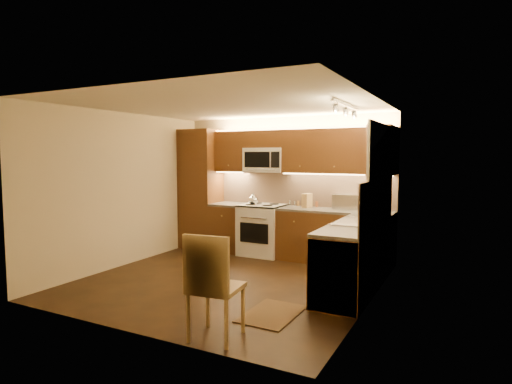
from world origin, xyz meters
The scene contains 37 objects.
floor centered at (0.00, 0.00, 0.00)m, with size 4.00×4.00×0.01m, color black.
ceiling centered at (0.00, 0.00, 2.50)m, with size 4.00×4.00×0.01m, color beige.
wall_back centered at (0.00, 2.00, 1.25)m, with size 4.00×0.01×2.50m, color #C6B791.
wall_front centered at (0.00, -2.00, 1.25)m, with size 4.00×0.01×2.50m, color #C6B791.
wall_left centered at (-2.00, 0.00, 1.25)m, with size 0.01×4.00×2.50m, color #C6B791.
wall_right centered at (2.00, 0.00, 1.25)m, with size 0.01×4.00×2.50m, color #C6B791.
pantry centered at (-1.65, 1.70, 1.15)m, with size 0.70×0.60×2.30m, color #40250D.
base_cab_back_left centered at (-0.99, 1.70, 0.43)m, with size 0.62×0.60×0.86m, color #40250D.
counter_back_left centered at (-0.99, 1.70, 0.88)m, with size 0.62×0.60×0.04m, color #3B3835.
base_cab_back_right centered at (1.04, 1.70, 0.43)m, with size 1.92×0.60×0.86m, color #40250D.
counter_back_right centered at (1.04, 1.70, 0.88)m, with size 1.92×0.60×0.04m, color #3B3835.
base_cab_right centered at (1.70, 0.40, 0.43)m, with size 0.60×2.00×0.86m, color #40250D.
counter_right centered at (1.70, 0.40, 0.88)m, with size 0.60×2.00×0.04m, color #3B3835.
dishwasher centered at (1.70, -0.30, 0.43)m, with size 0.58×0.60×0.84m, color silver.
backsplash_back centered at (0.35, 1.99, 1.20)m, with size 3.30×0.02×0.60m, color tan.
backsplash_right centered at (1.99, 0.40, 1.20)m, with size 0.02×2.00×0.60m, color tan.
upper_cab_back_left centered at (-0.99, 1.82, 1.88)m, with size 0.62×0.35×0.75m, color #40250D.
upper_cab_back_right centered at (1.04, 1.82, 1.88)m, with size 1.92×0.35×0.75m, color #40250D.
upper_cab_bridge centered at (-0.30, 1.82, 2.09)m, with size 0.76×0.35×0.31m, color #40250D.
upper_cab_right_corner centered at (1.82, 1.40, 1.88)m, with size 0.35×0.50×0.75m, color #40250D.
stove centered at (-0.30, 1.68, 0.46)m, with size 0.76×0.65×0.92m, color silver, non-canonical shape.
microwave centered at (-0.30, 1.81, 1.72)m, with size 0.76×0.38×0.44m, color silver, non-canonical shape.
window_frame centered at (1.99, 0.55, 1.60)m, with size 0.03×1.44×1.24m, color silver.
window_blinds centered at (1.97, 0.55, 1.60)m, with size 0.02×1.36×1.16m, color silver.
sink centered at (1.70, 0.55, 0.98)m, with size 0.52×0.86×0.15m, color silver, non-canonical shape.
faucet centered at (1.88, 0.55, 1.05)m, with size 0.20×0.04×0.30m, color silver, non-canonical shape.
track_light_bar centered at (1.55, 0.40, 2.46)m, with size 0.04×1.20×0.03m, color silver.
kettle centered at (-0.45, 1.61, 1.03)m, with size 0.19×0.19×0.21m, color silver, non-canonical shape.
toaster_oven centered at (1.18, 1.87, 1.03)m, with size 0.42×0.32×0.25m, color silver.
knife_block centered at (0.52, 1.77, 1.02)m, with size 0.11×0.18×0.24m, color #A17D49.
spice_jar_a centered at (0.14, 1.92, 0.95)m, with size 0.04×0.04×0.10m, color silver.
spice_jar_b centered at (0.29, 1.94, 0.95)m, with size 0.04×0.04×0.09m, color olive.
spice_jar_c centered at (0.23, 1.94, 0.94)m, with size 0.04×0.04×0.09m, color silver.
spice_jar_d centered at (0.64, 1.93, 0.95)m, with size 0.05×0.05×0.10m, color brown.
soap_bottle centered at (1.84, 1.34, 1.01)m, with size 0.10×0.10×0.22m, color silver.
rug centered at (1.10, -0.90, 0.01)m, with size 0.55×0.83×0.01m, color black.
dining_chair centered at (0.87, -1.70, 0.53)m, with size 0.47×0.47×1.06m, color #A17D49, non-canonical shape.
Camera 1 is at (3.08, -5.14, 1.80)m, focal length 29.74 mm.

